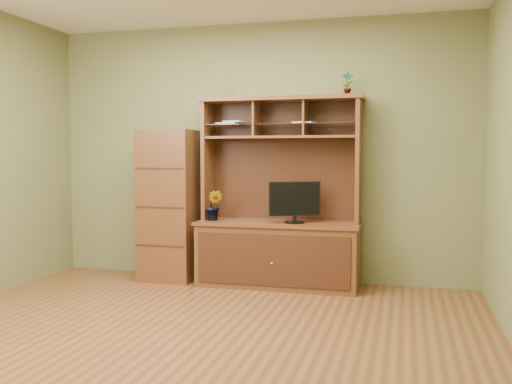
% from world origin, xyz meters
% --- Properties ---
extents(room, '(4.54, 4.04, 2.74)m').
position_xyz_m(room, '(0.00, 0.00, 1.35)').
color(room, brown).
rests_on(room, ground).
extents(media_hutch, '(1.66, 0.61, 1.90)m').
position_xyz_m(media_hutch, '(0.29, 1.73, 0.52)').
color(media_hutch, '#4F2816').
rests_on(media_hutch, room).
extents(monitor, '(0.47, 0.28, 0.41)m').
position_xyz_m(monitor, '(0.46, 1.65, 0.87)').
color(monitor, black).
rests_on(monitor, media_hutch).
extents(orchid_plant, '(0.18, 0.15, 0.31)m').
position_xyz_m(orchid_plant, '(-0.37, 1.65, 0.81)').
color(orchid_plant, '#31521C').
rests_on(orchid_plant, media_hutch).
extents(top_plant, '(0.14, 0.10, 0.24)m').
position_xyz_m(top_plant, '(0.95, 1.80, 2.02)').
color(top_plant, '#2E6B25').
rests_on(top_plant, media_hutch).
extents(reed_diffuser, '(0.06, 0.06, 0.28)m').
position_xyz_m(reed_diffuser, '(-0.37, 1.80, 2.01)').
color(reed_diffuser, silver).
rests_on(reed_diffuser, media_hutch).
extents(magazines, '(1.03, 0.20, 0.04)m').
position_xyz_m(magazines, '(0.01, 1.80, 1.65)').
color(magazines, silver).
rests_on(magazines, media_hutch).
extents(side_cabinet, '(0.56, 0.51, 1.58)m').
position_xyz_m(side_cabinet, '(-0.90, 1.73, 0.79)').
color(side_cabinet, '#4F2816').
rests_on(side_cabinet, room).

